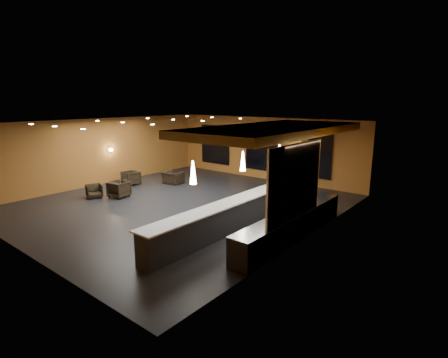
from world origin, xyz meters
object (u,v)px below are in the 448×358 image
Objects in this scene: column at (297,162)px; pendant_2 at (279,153)px; staff_c at (308,191)px; bar_stool_1 at (183,224)px; bar_stool_0 at (146,238)px; prep_counter at (292,226)px; bar_stool_4 at (268,193)px; bar_stool_2 at (216,211)px; bar_stool_3 at (243,200)px; staff_b at (307,191)px; bar_counter at (234,215)px; armchair_a at (94,191)px; pendant_1 at (243,161)px; staff_a at (290,194)px; armchair_d at (173,178)px; pendant_0 at (193,172)px; armchair_c at (131,178)px; armchair_b at (119,189)px.

column is 1.71m from pendant_2.
staff_c reaches higher than bar_stool_1.
column is 8.00m from bar_stool_0.
bar_stool_4 is (-2.65, 2.84, 0.06)m from prep_counter.
bar_stool_2 is 1.71m from bar_stool_3.
staff_b is 3.79m from bar_stool_2.
column reaches higher than bar_stool_4.
armchair_a is at bearing -173.54° from bar_counter.
bar_counter is 4.36× the size of staff_c.
bar_stool_0 is at bearing -102.62° from bar_counter.
bar_counter is 2.06m from prep_counter.
bar_stool_4 is (-1.83, 0.11, -0.44)m from staff_b.
pendant_1 reaches higher than bar_stool_1.
armchair_d is (-7.33, 0.43, -0.42)m from staff_a.
pendant_0 reaches higher than armchair_c.
armchair_b is (-6.67, -3.07, -1.97)m from pendant_2.
staff_a is (0.60, -1.66, -1.00)m from column.
staff_b is at bearing 69.87° from bar_counter.
staff_b is at bearing 66.55° from pendant_1.
bar_stool_0 is at bearing -100.99° from pendant_1.
pendant_2 is at bearing -161.18° from staff_a.
pendant_2 is at bearing 83.34° from bar_stool_0.
bar_stool_2 is at bearing 113.43° from pendant_0.
bar_stool_0 is (-0.73, -3.26, 0.01)m from bar_counter.
pendant_0 is 4.34m from bar_stool_3.
armchair_a is at bearing -171.92° from prep_counter.
armchair_b is (-6.67, 1.93, -1.97)m from pendant_0.
pendant_0 is at bearing -20.50° from bar_stool_1.
pendant_1 is 8.59m from armchair_c.
bar_stool_1 is at bearing -76.65° from armchair_a.
staff_b is (0.58, 0.29, 0.18)m from staff_a.
pendant_2 is at bearing 90.00° from pendant_0.
bar_counter is at bearing -63.02° from bar_stool_3.
bar_stool_4 is at bearing -37.88° from armchair_a.
staff_c is 7.98m from armchair_d.
bar_stool_4 is at bearing 173.39° from armchair_d.
staff_a is (0.60, -0.06, -1.60)m from pendant_2.
pendant_2 is 0.87× the size of armchair_c.
staff_c is 5.32m from bar_stool_1.
bar_stool_3 is at bearing 158.59° from armchair_d.
pendant_1 is 0.92× the size of bar_stool_4.
prep_counter is at bearing 0.00° from pendant_1.
armchair_c is at bearing 167.90° from bar_counter.
column is 1.99m from staff_b.
bar_stool_1 is at bearing -108.70° from pendant_1.
column is at bearing -175.93° from armchair_d.
staff_c is 1.83× the size of armchair_d.
pendant_1 is 3.29m from staff_c.
armchair_c reaches higher than armchair_d.
staff_a is at bearing 119.85° from prep_counter.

